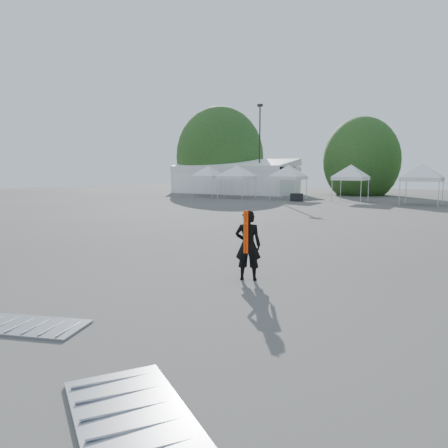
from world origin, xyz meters
The scene contains 14 objects.
ground centered at (0.00, 0.00, 0.00)m, with size 120.00×120.00×0.00m, color #474442.
marquee centered at (-22.00, 35.00, 1.97)m, with size 15.00×6.25×4.23m.
light_pole_west centered at (-18.00, 34.00, 5.77)m, with size 0.60×0.25×10.30m.
tree_far_w centered at (-26.00, 38.00, 4.54)m, with size 4.80×4.80×7.30m.
tree_mid_w centered at (-8.00, 40.00, 3.93)m, with size 4.16×4.16×6.33m.
tent_a centered at (-21.51, 28.74, 3.06)m, with size 3.98×3.98×3.88m.
tent_b centered at (-17.18, 27.45, 3.06)m, with size 4.33×4.33×3.88m.
tent_c centered at (-11.83, 28.24, 3.06)m, with size 4.08×4.08×3.88m.
tent_d centered at (-5.79, 28.25, 3.06)m, with size 3.89×3.89×3.88m.
tent_e centered at (0.24, 27.33, 3.06)m, with size 4.28×4.28×3.88m.
man centered at (0.22, -1.58, 0.90)m, with size 0.77×0.65×1.79m.
barrier_left centered at (-1.41, -6.63, 0.03)m, with size 2.17×1.59×0.06m.
barrier_mid centered at (2.27, -7.84, 0.04)m, with size 2.70×2.32×0.08m.
crate_west centered at (-10.06, 26.13, 0.36)m, with size 0.93×0.72×0.72m, color black.
Camera 1 is at (5.49, -11.12, 2.76)m, focal length 35.00 mm.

